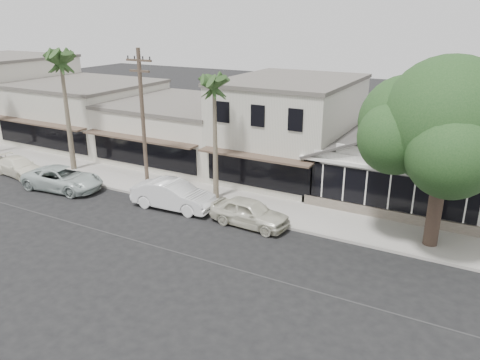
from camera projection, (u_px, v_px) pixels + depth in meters
The scene contains 15 objects.
ground at pixel (232, 268), 21.03m from camera, with size 140.00×140.00×0.00m, color black.
sidewalk_north at pixel (176, 190), 30.21m from camera, with size 90.00×3.50×0.15m, color #9E9991.
corner_shop at pixel (405, 158), 28.21m from camera, with size 10.40×8.60×5.10m.
row_building_near at pixel (290, 129), 32.47m from camera, with size 8.00×10.00×6.50m, color beige.
row_building_midnear at pixel (184, 131), 36.93m from camera, with size 10.00×10.00×4.20m, color beige.
row_building_midfar at pixel (87, 113), 41.55m from camera, with size 11.00×10.00×5.00m, color beige.
row_building_far at pixel (5, 94), 46.23m from camera, with size 11.00×10.00×6.80m, color beige.
utility_pole at pixel (143, 121), 27.81m from camera, with size 1.80×0.24×9.00m.
car_0 at pixel (250, 212), 25.04m from camera, with size 1.76×4.38×1.49m, color beige.
car_1 at pixel (173, 195), 27.25m from camera, with size 1.75×5.03×1.66m, color white.
car_2 at pixel (63, 179), 30.24m from camera, with size 2.46×5.34×1.48m, color #B2C0BC.
car_3 at pixel (19, 167), 32.97m from camera, with size 1.78×4.38×1.27m, color white.
shade_tree at pixel (446, 124), 21.19m from camera, with size 8.30×7.50×9.21m.
palm_east at pixel (214, 87), 26.50m from camera, with size 2.89×2.89×8.01m.
palm_mid at pixel (61, 62), 31.58m from camera, with size 3.41×3.41×9.05m.
Camera 1 is at (9.23, -16.05, 10.74)m, focal length 35.00 mm.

